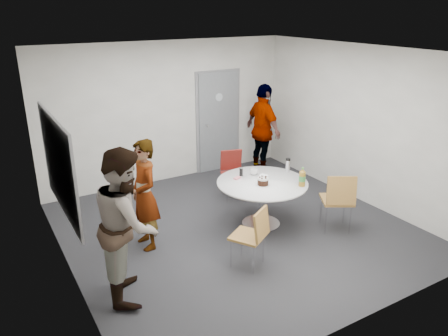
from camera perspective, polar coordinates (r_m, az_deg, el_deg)
floor at (r=6.93m, az=1.64°, el=-7.89°), size 5.00×5.00×0.00m
ceiling at (r=6.12m, az=1.91°, el=14.94°), size 5.00×5.00×0.00m
wall_back at (r=8.53m, az=-7.31°, el=7.18°), size 5.00×0.00×5.00m
wall_left at (r=5.55m, az=-20.63°, el=-1.37°), size 0.00×5.00×5.00m
wall_right at (r=7.97m, az=17.21°, el=5.47°), size 0.00×5.00×5.00m
wall_front at (r=4.63m, az=18.60°, el=-5.45°), size 5.00×0.00×5.00m
door at (r=9.07m, az=-0.78°, el=6.04°), size 1.02×0.17×2.12m
whiteboard at (r=5.71m, az=-20.76°, el=0.28°), size 0.04×1.90×1.25m
table at (r=6.81m, az=5.21°, el=-2.54°), size 1.41×1.41×1.03m
chair_near_left at (r=5.76m, az=3.90°, el=-8.36°), size 0.57×0.58×0.85m
chair_near_right at (r=6.81m, az=14.76°, el=-3.65°), size 0.63×0.65×0.95m
chair_far at (r=7.87m, az=1.12°, el=-0.14°), size 0.51×0.54×0.85m
person_main at (r=6.21m, az=-10.35°, el=-3.49°), size 0.38×0.58×1.60m
person_left at (r=5.20m, az=-12.57°, el=-7.14°), size 0.94×1.07×1.85m
person_right at (r=8.88m, az=5.14°, el=4.97°), size 0.49×1.10×1.86m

